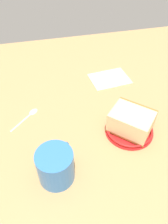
{
  "coord_description": "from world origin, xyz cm",
  "views": [
    {
      "loc": [
        11.14,
        40.73,
        46.89
      ],
      "look_at": [
        0.91,
        -2.54,
        3.0
      ],
      "focal_mm": 34.86,
      "sensor_mm": 36.0,
      "label": 1
    }
  ],
  "objects_px": {
    "cake_slice": "(131,121)",
    "teaspoon": "(30,114)",
    "small_plate": "(129,129)",
    "folded_napkin": "(110,78)",
    "tea_mug": "(56,165)"
  },
  "relations": [
    {
      "from": "cake_slice",
      "to": "teaspoon",
      "type": "xyz_separation_m",
      "value": [
        0.27,
        -0.13,
        -0.04
      ]
    },
    {
      "from": "small_plate",
      "to": "cake_slice",
      "type": "xyz_separation_m",
      "value": [
        -0.0,
        -0.0,
        0.03
      ]
    },
    {
      "from": "teaspoon",
      "to": "tea_mug",
      "type": "bearing_deg",
      "value": 103.57
    },
    {
      "from": "small_plate",
      "to": "folded_napkin",
      "type": "bearing_deg",
      "value": -95.64
    },
    {
      "from": "small_plate",
      "to": "folded_napkin",
      "type": "relative_size",
      "value": 0.99
    },
    {
      "from": "small_plate",
      "to": "tea_mug",
      "type": "relative_size",
      "value": 1.36
    },
    {
      "from": "small_plate",
      "to": "teaspoon",
      "type": "xyz_separation_m",
      "value": [
        0.27,
        -0.13,
        -0.0
      ]
    },
    {
      "from": "small_plate",
      "to": "cake_slice",
      "type": "height_order",
      "value": "cake_slice"
    },
    {
      "from": "small_plate",
      "to": "teaspoon",
      "type": "bearing_deg",
      "value": -25.74
    },
    {
      "from": "cake_slice",
      "to": "tea_mug",
      "type": "bearing_deg",
      "value": 22.88
    },
    {
      "from": "tea_mug",
      "to": "teaspoon",
      "type": "height_order",
      "value": "tea_mug"
    },
    {
      "from": "folded_napkin",
      "to": "tea_mug",
      "type": "bearing_deg",
      "value": 54.65
    },
    {
      "from": "small_plate",
      "to": "cake_slice",
      "type": "distance_m",
      "value": 0.03
    },
    {
      "from": "cake_slice",
      "to": "folded_napkin",
      "type": "height_order",
      "value": "cake_slice"
    },
    {
      "from": "cake_slice",
      "to": "tea_mug",
      "type": "relative_size",
      "value": 1.39
    }
  ]
}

